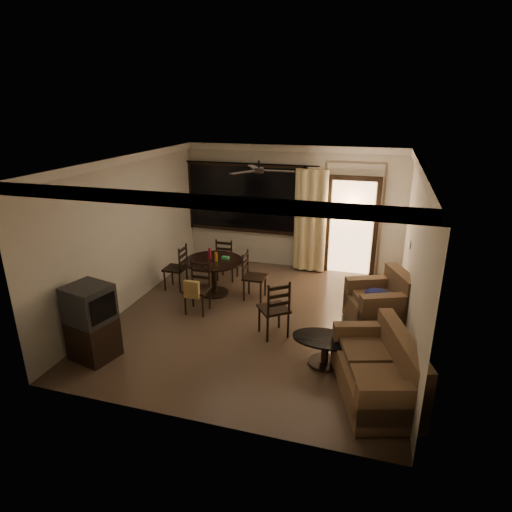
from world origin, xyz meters
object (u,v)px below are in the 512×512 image
(dining_table, at_px, (214,267))
(dining_chair_north, at_px, (227,267))
(side_chair, at_px, (274,319))
(dining_chair_west, at_px, (176,276))
(dining_chair_south, at_px, (197,297))
(tv_cabinet, at_px, (91,322))
(armchair, at_px, (382,304))
(coffee_table, at_px, (325,347))
(dining_chair_east, at_px, (254,285))
(sofa, at_px, (380,373))

(dining_table, height_order, dining_chair_north, dining_chair_north)
(dining_table, bearing_deg, side_chair, -39.23)
(dining_chair_west, bearing_deg, dining_table, 90.08)
(dining_chair_south, distance_m, side_chair, 1.61)
(tv_cabinet, bearing_deg, side_chair, 43.23)
(armchair, height_order, coffee_table, armchair)
(armchair, bearing_deg, dining_chair_north, 136.67)
(coffee_table, distance_m, side_chair, 1.10)
(dining_chair_east, relative_size, dining_chair_south, 1.00)
(tv_cabinet, xyz_separation_m, coffee_table, (3.38, 0.80, -0.30))
(dining_chair_north, bearing_deg, armchair, 159.39)
(dining_chair_north, height_order, coffee_table, dining_chair_north)
(dining_table, relative_size, coffee_table, 1.18)
(dining_chair_west, xyz_separation_m, dining_chair_south, (0.84, -0.85, 0.02))
(dining_chair_east, relative_size, dining_chair_north, 1.00)
(dining_table, bearing_deg, armchair, -7.18)
(dining_table, distance_m, dining_chair_north, 0.84)
(dining_table, bearing_deg, sofa, -36.17)
(dining_table, height_order, dining_chair_west, dining_chair_west)
(sofa, height_order, side_chair, side_chair)
(dining_chair_south, distance_m, coffee_table, 2.68)
(dining_chair_west, xyz_separation_m, armchair, (4.10, -0.40, 0.11))
(dining_chair_south, height_order, armchair, armchair)
(dining_table, relative_size, dining_chair_west, 1.22)
(dining_chair_west, height_order, sofa, dining_chair_west)
(dining_chair_west, distance_m, tv_cabinet, 2.67)
(dining_chair_north, bearing_deg, coffee_table, 132.77)
(armchair, bearing_deg, coffee_table, -141.27)
(dining_chair_east, bearing_deg, sofa, -135.07)
(dining_chair_south, bearing_deg, tv_cabinet, -116.96)
(dining_chair_north, distance_m, armchair, 3.48)
(dining_chair_south, bearing_deg, dining_chair_east, 45.70)
(dining_chair_north, height_order, sofa, dining_chair_north)
(dining_chair_north, bearing_deg, dining_chair_east, 136.76)
(sofa, bearing_deg, armchair, 73.03)
(dining_chair_south, relative_size, coffee_table, 0.97)
(sofa, xyz_separation_m, side_chair, (-1.70, 1.11, -0.04))
(armchair, distance_m, coffee_table, 1.65)
(dining_chair_south, height_order, tv_cabinet, tv_cabinet)
(tv_cabinet, relative_size, sofa, 0.66)
(dining_chair_west, height_order, side_chair, side_chair)
(side_chair, bearing_deg, dining_chair_east, -97.77)
(sofa, xyz_separation_m, coffee_table, (-0.78, 0.52, -0.05))
(coffee_table, relative_size, side_chair, 0.97)
(tv_cabinet, height_order, sofa, tv_cabinet)
(coffee_table, xyz_separation_m, side_chair, (-0.93, 0.59, 0.01))
(dining_table, distance_m, side_chair, 2.03)
(dining_chair_north, relative_size, sofa, 0.53)
(dining_chair_east, bearing_deg, dining_chair_north, 46.76)
(dining_chair_east, relative_size, tv_cabinet, 0.81)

